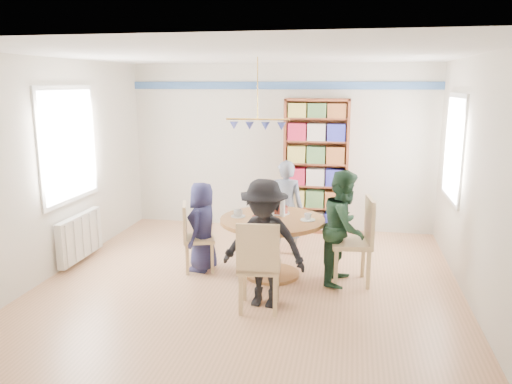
% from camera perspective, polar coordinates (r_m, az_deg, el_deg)
% --- Properties ---
extents(ground, '(5.00, 5.00, 0.00)m').
position_cam_1_polar(ground, '(6.20, -0.72, -10.30)').
color(ground, tan).
extents(room_shell, '(5.00, 5.00, 5.00)m').
position_cam_1_polar(room_shell, '(6.67, -1.43, 5.97)').
color(room_shell, white).
rests_on(room_shell, ground).
extents(radiator, '(0.12, 1.00, 0.60)m').
position_cam_1_polar(radiator, '(7.20, -19.46, -4.82)').
color(radiator, silver).
rests_on(radiator, ground).
extents(dining_table, '(1.30, 1.30, 0.75)m').
position_cam_1_polar(dining_table, '(6.24, 1.88, -4.74)').
color(dining_table, '#966131').
rests_on(dining_table, ground).
extents(chair_left, '(0.49, 0.49, 0.89)m').
position_cam_1_polar(chair_left, '(6.49, -7.18, -4.76)').
color(chair_left, tan).
rests_on(chair_left, ground).
extents(chair_right, '(0.53, 0.53, 1.06)m').
position_cam_1_polar(chair_right, '(6.13, 11.63, -5.04)').
color(chair_right, tan).
rests_on(chair_right, ground).
extents(chair_far, '(0.39, 0.39, 0.86)m').
position_cam_1_polar(chair_far, '(7.26, 3.37, -2.98)').
color(chair_far, tan).
rests_on(chair_far, ground).
extents(chair_near, '(0.48, 0.48, 1.00)m').
position_cam_1_polar(chair_near, '(5.27, 0.31, -8.07)').
color(chair_near, tan).
rests_on(chair_near, ground).
extents(person_left, '(0.41, 0.59, 1.16)m').
position_cam_1_polar(person_left, '(6.48, -6.12, -3.95)').
color(person_left, '#1B1B3C').
rests_on(person_left, ground).
extents(person_right, '(0.65, 0.77, 1.39)m').
position_cam_1_polar(person_right, '(6.09, 10.05, -3.99)').
color(person_right, '#1A3422').
rests_on(person_right, ground).
extents(person_far, '(0.50, 0.33, 1.35)m').
position_cam_1_polar(person_far, '(7.04, 3.41, -1.76)').
color(person_far, gray).
rests_on(person_far, ground).
extents(person_near, '(0.96, 0.63, 1.41)m').
position_cam_1_polar(person_near, '(5.38, 0.92, -5.92)').
color(person_near, black).
rests_on(person_near, ground).
extents(bookshelf, '(1.03, 0.31, 2.15)m').
position_cam_1_polar(bookshelf, '(8.07, 6.87, 2.79)').
color(bookshelf, brown).
rests_on(bookshelf, ground).
extents(tableware, '(1.06, 1.06, 0.28)m').
position_cam_1_polar(tableware, '(6.20, 1.72, -2.41)').
color(tableware, white).
rests_on(tableware, dining_table).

